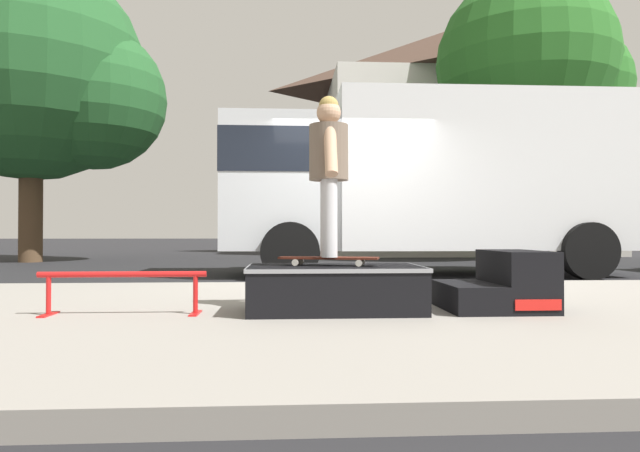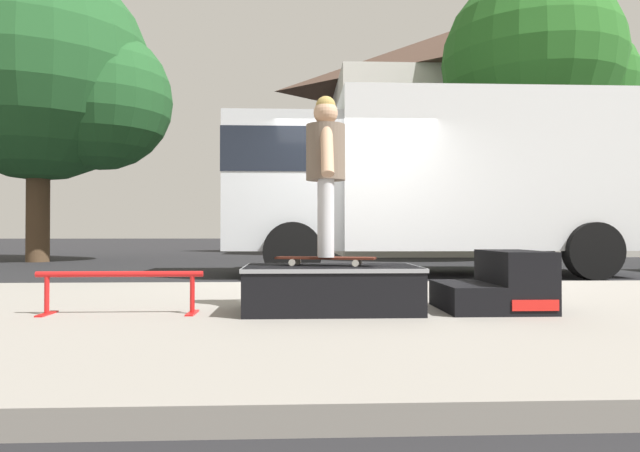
% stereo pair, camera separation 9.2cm
% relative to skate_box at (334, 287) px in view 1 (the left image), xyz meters
% --- Properties ---
extents(ground_plane, '(140.00, 140.00, 0.00)m').
position_rel_skate_box_xyz_m(ground_plane, '(0.66, 3.12, -0.31)').
color(ground_plane, black).
extents(sidewalk_slab, '(50.00, 5.00, 0.12)m').
position_rel_skate_box_xyz_m(sidewalk_slab, '(0.66, 0.12, -0.25)').
color(sidewalk_slab, gray).
rests_on(sidewalk_slab, ground).
extents(skate_box, '(1.35, 0.84, 0.35)m').
position_rel_skate_box_xyz_m(skate_box, '(0.00, 0.00, 0.00)').
color(skate_box, black).
rests_on(skate_box, sidewalk_slab).
extents(kicker_ramp, '(0.79, 0.78, 0.47)m').
position_rel_skate_box_xyz_m(kicker_ramp, '(1.34, -0.00, 0.00)').
color(kicker_ramp, black).
rests_on(kicker_ramp, sidewalk_slab).
extents(grind_rail, '(1.24, 0.28, 0.32)m').
position_rel_skate_box_xyz_m(grind_rail, '(-1.59, -0.11, 0.05)').
color(grind_rail, red).
rests_on(grind_rail, sidewalk_slab).
extents(skateboard, '(0.81, 0.39, 0.07)m').
position_rel_skate_box_xyz_m(skateboard, '(-0.04, 0.03, 0.22)').
color(skateboard, '#4C1E14').
rests_on(skateboard, skate_box).
extents(skater_kid, '(0.31, 0.65, 1.27)m').
position_rel_skate_box_xyz_m(skater_kid, '(-0.04, 0.03, 0.98)').
color(skater_kid, silver).
rests_on(skater_kid, skateboard).
extents(box_truck, '(6.91, 2.63, 3.05)m').
position_rel_skate_box_xyz_m(box_truck, '(2.01, 5.32, 1.39)').
color(box_truck, silver).
rests_on(box_truck, ground).
extents(street_tree_main, '(5.09, 4.63, 7.53)m').
position_rel_skate_box_xyz_m(street_tree_main, '(6.19, 9.94, 4.75)').
color(street_tree_main, brown).
rests_on(street_tree_main, ground).
extents(street_tree_neighbour, '(6.14, 5.58, 7.65)m').
position_rel_skate_box_xyz_m(street_tree_neighbour, '(-6.47, 10.13, 4.38)').
color(street_tree_neighbour, brown).
rests_on(street_tree_neighbour, ground).
extents(house_behind, '(9.54, 8.22, 8.40)m').
position_rel_skate_box_xyz_m(house_behind, '(5.70, 16.28, 3.93)').
color(house_behind, silver).
rests_on(house_behind, ground).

